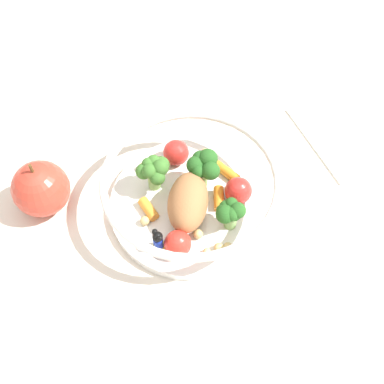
# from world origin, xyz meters

# --- Properties ---
(ground_plane) EXTENTS (2.40, 2.40, 0.00)m
(ground_plane) POSITION_xyz_m (0.00, 0.00, 0.00)
(ground_plane) COLOR silver
(food_container) EXTENTS (0.21, 0.21, 0.07)m
(food_container) POSITION_xyz_m (0.01, -0.00, 0.03)
(food_container) COLOR white
(food_container) RESTS_ON ground_plane
(loose_apple) EXTENTS (0.07, 0.07, 0.08)m
(loose_apple) POSITION_xyz_m (-0.13, 0.11, 0.03)
(loose_apple) COLOR #BC3828
(loose_apple) RESTS_ON ground_plane
(folded_napkin) EXTENTS (0.16, 0.17, 0.01)m
(folded_napkin) POSITION_xyz_m (0.27, -0.03, 0.00)
(folded_napkin) COLOR white
(folded_napkin) RESTS_ON ground_plane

